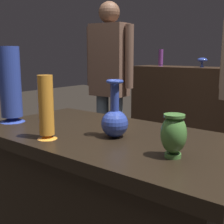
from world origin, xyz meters
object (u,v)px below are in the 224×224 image
at_px(vase_centerpiece, 115,119).
at_px(shelf_vase_left, 202,60).
at_px(vase_right_accent, 46,109).
at_px(shelf_vase_far_left, 161,58).
at_px(visitor_near_left, 109,79).
at_px(vase_left_accent, 10,86).
at_px(vase_tall_behind, 174,134).

distance_m(vase_centerpiece, shelf_vase_left, 2.30).
bearing_deg(vase_centerpiece, vase_right_accent, -135.52).
relative_size(shelf_vase_left, shelf_vase_far_left, 0.57).
bearing_deg(vase_centerpiece, visitor_near_left, 130.21).
bearing_deg(vase_left_accent, shelf_vase_far_left, 102.24).
xyz_separation_m(vase_left_accent, vase_right_accent, (0.38, -0.09, -0.06)).
xyz_separation_m(vase_centerpiece, vase_right_accent, (-0.20, -0.19, 0.05)).
distance_m(vase_left_accent, vase_right_accent, 0.40).
bearing_deg(visitor_near_left, vase_right_accent, 114.76).
xyz_separation_m(shelf_vase_far_left, visitor_near_left, (0.15, -1.14, -0.17)).
xyz_separation_m(shelf_vase_left, visitor_near_left, (-0.37, -1.12, -0.15)).
relative_size(vase_centerpiece, vase_left_accent, 0.63).
height_order(vase_left_accent, vase_right_accent, vase_left_accent).
bearing_deg(shelf_vase_far_left, vase_right_accent, -69.94).
bearing_deg(shelf_vase_left, vase_centerpiece, -75.73).
bearing_deg(vase_left_accent, vase_right_accent, -13.43).
xyz_separation_m(vase_centerpiece, shelf_vase_left, (-0.57, 2.23, 0.19)).
height_order(vase_tall_behind, visitor_near_left, visitor_near_left).
distance_m(vase_right_accent, visitor_near_left, 1.50).
bearing_deg(vase_tall_behind, vase_right_accent, -166.88).
height_order(vase_right_accent, visitor_near_left, visitor_near_left).
bearing_deg(vase_centerpiece, vase_tall_behind, -13.81).
height_order(vase_tall_behind, shelf_vase_left, shelf_vase_left).
distance_m(vase_right_accent, shelf_vase_far_left, 2.60).
bearing_deg(shelf_vase_left, visitor_near_left, -108.33).
height_order(vase_right_accent, shelf_vase_left, shelf_vase_left).
relative_size(vase_tall_behind, vase_left_accent, 0.39).
relative_size(vase_centerpiece, vase_right_accent, 0.92).
xyz_separation_m(vase_tall_behind, visitor_near_left, (-1.24, 1.18, 0.04)).
bearing_deg(shelf_vase_far_left, vase_centerpiece, -64.20).
height_order(vase_centerpiece, shelf_vase_far_left, shelf_vase_far_left).
xyz_separation_m(vase_right_accent, shelf_vase_left, (-0.37, 2.42, 0.14)).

